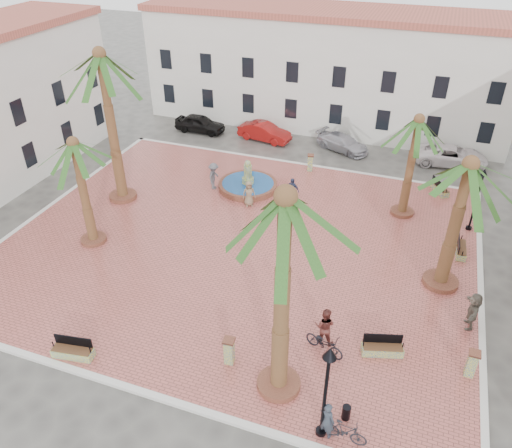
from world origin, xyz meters
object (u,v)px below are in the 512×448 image
object	(u,v)px
cyclist_a	(327,420)
car_black	(200,124)
lamppost_e	(479,189)
fountain	(248,184)
lamppost_s	(327,378)
litter_bin	(346,412)
bench_e	(461,249)
car_red	(265,132)
car_silver	(343,143)
palm_nw	(102,71)
palm_ne	(417,132)
bench_se	(382,349)
bollard_e	(472,363)
palm_sw	(76,156)
pedestrian_fountain_b	(292,190)
bollard_se	(229,350)
cyclist_b	(325,326)
pedestrian_fountain_a	(249,194)
bench_s	(73,351)
palm_s	(285,223)
bicycle_b	(345,432)
car_white	(451,155)
bicycle_a	(325,343)
pedestrian_north	(214,176)
pedestrian_east	(473,311)
bench_ne	(440,189)
bollard_n	(310,162)

from	to	relation	value
cyclist_a	car_black	distance (m)	29.83
lamppost_e	cyclist_a	xyz separation A→B (m)	(-4.95, -16.28, -1.85)
fountain	lamppost_s	bearing A→B (deg)	-61.27
litter_bin	cyclist_a	bearing A→B (deg)	-120.87
bench_e	lamppost_e	world-z (taller)	lamppost_e
car_red	car_silver	xyz separation A→B (m)	(6.42, 0.21, -0.09)
lamppost_s	car_red	world-z (taller)	lamppost_s
palm_nw	lamppost_e	world-z (taller)	palm_nw
palm_ne	bench_se	distance (m)	13.18
bollard_e	car_black	distance (m)	29.47
palm_sw	bench_e	distance (m)	21.39
palm_nw	cyclist_a	world-z (taller)	palm_nw
fountain	car_silver	bearing A→B (deg)	60.83
pedestrian_fountain_b	bollard_se	bearing A→B (deg)	-76.60
lamppost_s	bollard_e	bearing A→B (deg)	42.63
fountain	cyclist_b	size ratio (longest dim) A/B	2.12
litter_bin	pedestrian_fountain_a	world-z (taller)	pedestrian_fountain_a
bench_s	pedestrian_fountain_b	distance (m)	16.61
palm_s	bollard_se	world-z (taller)	palm_s
bollard_e	bicycle_b	bearing A→B (deg)	-132.09
cyclist_b	car_white	world-z (taller)	cyclist_b
cyclist_b	pedestrian_fountain_b	distance (m)	12.31
car_silver	palm_s	bearing A→B (deg)	-150.93
palm_sw	cyclist_b	distance (m)	15.28
palm_sw	bicycle_a	xyz separation A→B (m)	(14.44, -3.75, -4.87)
palm_s	cyclist_a	xyz separation A→B (m)	(2.28, -1.51, -7.02)
litter_bin	bicycle_b	size ratio (longest dim) A/B	0.39
pedestrian_fountain_a	palm_nw	bearing A→B (deg)	159.26
bicycle_a	cyclist_a	bearing A→B (deg)	-145.10
pedestrian_north	lamppost_s	bearing A→B (deg)	-148.37
pedestrian_north	car_black	world-z (taller)	pedestrian_north
bench_se	pedestrian_east	size ratio (longest dim) A/B	0.98
bench_s	car_silver	bearing A→B (deg)	66.35
bench_se	bench_ne	world-z (taller)	bench_se
bollard_se	car_white	xyz separation A→B (m)	(8.23, 23.38, -0.11)
palm_nw	palm_ne	size ratio (longest dim) A/B	1.49
car_black	car_silver	xyz separation A→B (m)	(12.17, 0.36, -0.10)
bollard_se	bollard_n	world-z (taller)	bollard_se
lamppost_s	bicycle_b	xyz separation A→B (m)	(0.86, 0.00, -2.53)
palm_s	lamppost_s	size ratio (longest dim) A/B	2.07
palm_ne	bollard_se	size ratio (longest dim) A/B	4.90
car_silver	car_white	size ratio (longest dim) A/B	0.83
cyclist_b	palm_nw	bearing A→B (deg)	-29.29
bollard_n	pedestrian_north	world-z (taller)	pedestrian_north
palm_ne	pedestrian_east	distance (m)	10.88
palm_sw	car_red	xyz separation A→B (m)	(4.51, 17.22, -4.80)
lamppost_s	car_silver	bearing A→B (deg)	99.77
bench_s	litter_bin	xyz separation A→B (m)	(11.64, 0.92, 0.05)
bicycle_a	pedestrian_fountain_a	distance (m)	12.89
palm_ne	bench_ne	xyz separation A→B (m)	(2.07, 3.59, -5.20)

